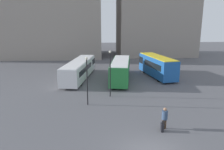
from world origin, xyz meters
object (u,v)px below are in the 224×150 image
bus_1 (121,69)px  traveler (165,116)px  bus_2 (157,66)px  lamp_post_0 (110,70)px  suitcase (162,127)px  bus_0 (80,69)px  lamp_post_1 (87,77)px

bus_1 → traveler: size_ratio=5.92×
bus_2 → lamp_post_0: 12.17m
bus_1 → bus_2: (5.95, 2.00, 0.11)m
bus_2 → suitcase: size_ratio=9.98×
bus_0 → lamp_post_0: lamp_post_0 is taller
bus_2 → traveler: size_ratio=5.39×
traveler → lamp_post_0: 9.26m
bus_0 → lamp_post_1: size_ratio=2.53×
bus_0 → lamp_post_0: 9.73m
bus_0 → bus_1: 6.30m
bus_1 → traveler: bearing=-163.7°
lamp_post_0 → traveler: bearing=-64.8°
suitcase → lamp_post_0: size_ratio=0.18×
bus_1 → bus_0: bearing=85.1°
bus_2 → lamp_post_1: 15.63m
bus_1 → suitcase: 15.83m
bus_1 → suitcase: bus_1 is taller
lamp_post_0 → bus_1: bearing=74.4°
bus_0 → bus_2: bearing=-78.1°
lamp_post_1 → bus_2: bearing=48.0°
bus_0 → traveler: 18.62m
traveler → lamp_post_1: lamp_post_1 is taller
suitcase → bus_1: bearing=11.6°
bus_2 → traveler: 17.78m
lamp_post_0 → lamp_post_1: (-2.50, -2.45, -0.16)m
bus_1 → lamp_post_1: size_ratio=2.12×
bus_1 → lamp_post_1: lamp_post_1 is taller
bus_2 → suitcase: (-4.39, -17.71, -1.40)m
lamp_post_0 → bus_2: bearing=49.0°
lamp_post_0 → bus_0: bearing=115.4°
bus_0 → traveler: size_ratio=7.06×
bus_1 → bus_2: bus_2 is taller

